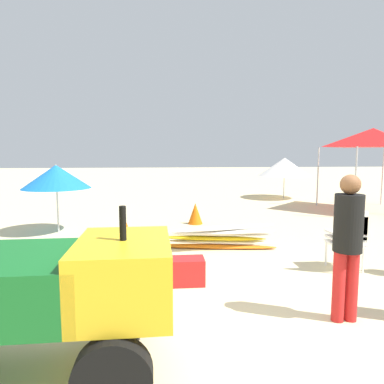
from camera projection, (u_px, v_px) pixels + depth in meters
The scene contains 11 objects.
ground at pixel (250, 325), 4.01m from camera, with size 80.00×80.00×0.00m, color beige.
utility_cart at pixel (29, 290), 3.01m from camera, with size 2.57×1.32×1.50m.
stacked_plastic_chairs at pixel (348, 235), 5.75m from camera, with size 0.48×0.48×1.02m.
surfboard_pile at pixel (219, 237), 7.16m from camera, with size 2.71×0.86×0.48m.
lifeguard_near_right at pixel (348, 238), 4.00m from camera, with size 0.32×0.32×1.71m.
popup_canopy at pixel (373, 138), 11.52m from camera, with size 2.54×2.54×2.73m.
beach_umbrella_left at pixel (284, 167), 14.80m from camera, with size 2.19×2.19×1.71m.
beach_umbrella_mid at pixel (56, 177), 8.46m from camera, with size 1.62×1.62×1.65m.
traffic_cone_near at pixel (195, 213), 9.60m from camera, with size 0.40×0.40×0.57m, color orange.
traffic_cone_far at pixel (124, 228), 7.78m from camera, with size 0.39×0.39×0.56m, color orange.
cooler_box at pixel (186, 271), 5.24m from camera, with size 0.54×0.36×0.39m, color red.
Camera 1 is at (-1.01, -3.73, 1.96)m, focal length 32.95 mm.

